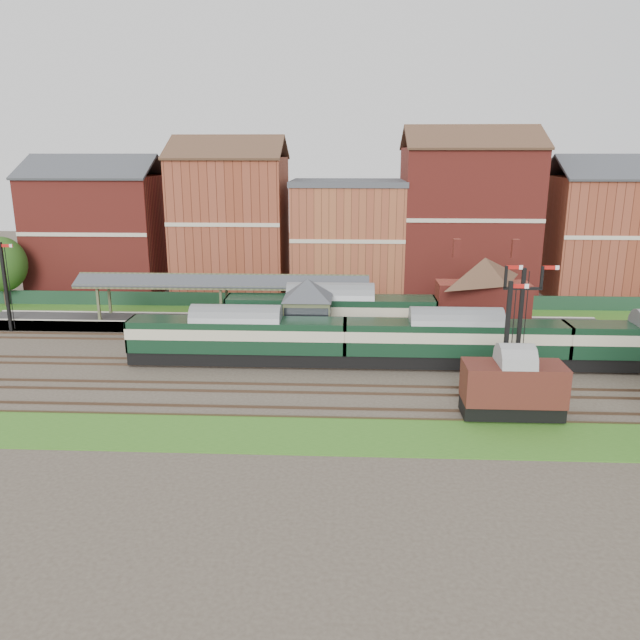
{
  "coord_description": "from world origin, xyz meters",
  "views": [
    {
      "loc": [
        0.25,
        -44.36,
        15.5
      ],
      "look_at": [
        -1.97,
        2.0,
        3.0
      ],
      "focal_mm": 35.0,
      "sensor_mm": 36.0,
      "label": 1
    }
  ],
  "objects_px": {
    "signal_box": "(308,313)",
    "semaphore_bracket": "(521,317)",
    "platform_railcar": "(330,313)",
    "goods_van_a": "(513,386)",
    "dmu_train": "(455,339)"
  },
  "relations": [
    {
      "from": "signal_box",
      "to": "semaphore_bracket",
      "type": "distance_m",
      "value": 16.16
    },
    {
      "from": "signal_box",
      "to": "platform_railcar",
      "type": "bearing_deg",
      "value": 62.38
    },
    {
      "from": "signal_box",
      "to": "platform_railcar",
      "type": "xyz_separation_m",
      "value": [
        1.7,
        3.25,
        -0.82
      ]
    },
    {
      "from": "signal_box",
      "to": "goods_van_a",
      "type": "distance_m",
      "value": 17.97
    },
    {
      "from": "signal_box",
      "to": "goods_van_a",
      "type": "bearing_deg",
      "value": -43.09
    },
    {
      "from": "semaphore_bracket",
      "to": "platform_railcar",
      "type": "xyz_separation_m",
      "value": [
        -13.34,
        9.0,
        -2.26
      ]
    },
    {
      "from": "platform_railcar",
      "to": "goods_van_a",
      "type": "xyz_separation_m",
      "value": [
        11.39,
        -15.5,
        -0.33
      ]
    },
    {
      "from": "platform_railcar",
      "to": "semaphore_bracket",
      "type": "bearing_deg",
      "value": -34.01
    },
    {
      "from": "dmu_train",
      "to": "goods_van_a",
      "type": "distance_m",
      "value": 9.23
    },
    {
      "from": "dmu_train",
      "to": "goods_van_a",
      "type": "relative_size",
      "value": 8.21
    },
    {
      "from": "dmu_train",
      "to": "signal_box",
      "type": "bearing_deg",
      "value": 163.63
    },
    {
      "from": "signal_box",
      "to": "dmu_train",
      "type": "xyz_separation_m",
      "value": [
        11.07,
        -3.25,
        -0.99
      ]
    },
    {
      "from": "signal_box",
      "to": "dmu_train",
      "type": "relative_size",
      "value": 0.12
    },
    {
      "from": "goods_van_a",
      "to": "platform_railcar",
      "type": "bearing_deg",
      "value": 126.32
    },
    {
      "from": "platform_railcar",
      "to": "goods_van_a",
      "type": "bearing_deg",
      "value": -53.68
    }
  ]
}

